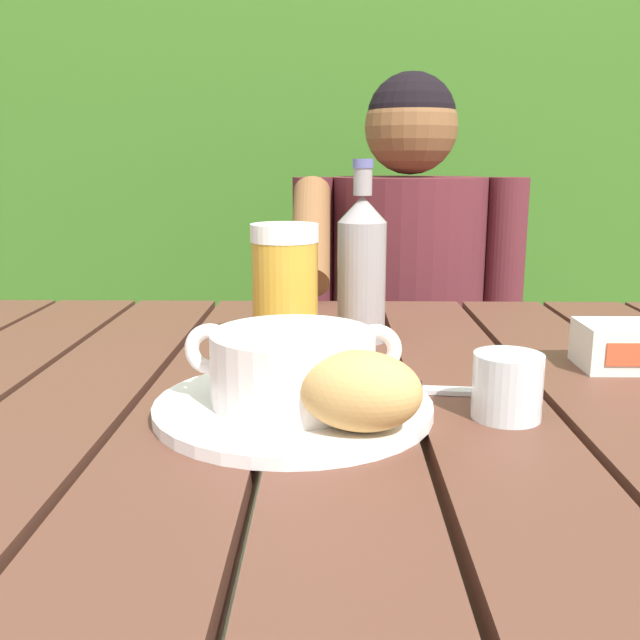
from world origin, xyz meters
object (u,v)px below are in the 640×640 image
at_px(person_eating, 407,311).
at_px(table_knife, 420,389).
at_px(serving_plate, 293,407).
at_px(bread_roll, 360,391).
at_px(beer_glass, 285,288).
at_px(beer_bottle, 362,267).
at_px(chair_near_diner, 397,386).
at_px(butter_tub, 625,346).
at_px(water_glass_small, 507,386).
at_px(soup_bowl, 293,365).

distance_m(person_eating, table_knife, 0.74).
xyz_separation_m(serving_plate, bread_roll, (0.06, -0.07, 0.04)).
bearing_deg(serving_plate, beer_glass, 95.52).
bearing_deg(beer_bottle, bread_roll, -92.44).
xyz_separation_m(chair_near_diner, butter_tub, (0.18, -0.84, 0.32)).
height_order(person_eating, serving_plate, person_eating).
bearing_deg(bread_roll, table_knife, 63.13).
xyz_separation_m(chair_near_diner, person_eating, (-0.00, -0.20, 0.23)).
distance_m(chair_near_diner, water_glass_small, 1.06).
distance_m(serving_plate, soup_bowl, 0.04).
bearing_deg(chair_near_diner, serving_plate, -101.16).
height_order(soup_bowl, beer_glass, beer_glass).
height_order(soup_bowl, water_glass_small, soup_bowl).
bearing_deg(chair_near_diner, beer_glass, -106.05).
distance_m(beer_glass, water_glass_small, 0.34).
xyz_separation_m(serving_plate, beer_glass, (-0.02, 0.24, 0.08)).
height_order(beer_glass, water_glass_small, beer_glass).
bearing_deg(person_eating, table_knife, -95.00).
relative_size(serving_plate, butter_tub, 2.57).
height_order(chair_near_diner, serving_plate, chair_near_diner).
bearing_deg(person_eating, water_glass_small, -89.39).
relative_size(beer_glass, water_glass_small, 2.46).
bearing_deg(beer_glass, butter_tub, -10.44).
height_order(chair_near_diner, soup_bowl, chair_near_diner).
relative_size(person_eating, beer_glass, 7.28).
height_order(chair_near_diner, beer_bottle, beer_bottle).
bearing_deg(serving_plate, chair_near_diner, 78.84).
height_order(bread_roll, beer_bottle, beer_bottle).
distance_m(bread_roll, beer_glass, 0.32).
xyz_separation_m(soup_bowl, water_glass_small, (0.20, -0.01, -0.02)).
relative_size(serving_plate, water_glass_small, 4.09).
relative_size(person_eating, butter_tub, 11.26).
bearing_deg(table_knife, butter_tub, 21.07).
xyz_separation_m(chair_near_diner, soup_bowl, (-0.20, -1.00, 0.35)).
relative_size(serving_plate, beer_glass, 1.66).
height_order(chair_near_diner, table_knife, chair_near_diner).
distance_m(person_eating, water_glass_small, 0.82).
relative_size(person_eating, beer_bottle, 4.89).
relative_size(beer_glass, butter_tub, 1.55).
relative_size(serving_plate, table_knife, 1.77).
relative_size(soup_bowl, bread_roll, 1.66).
xyz_separation_m(serving_plate, beer_bottle, (0.08, 0.28, 0.10)).
height_order(serving_plate, beer_bottle, beer_bottle).
bearing_deg(beer_bottle, beer_glass, -154.30).
bearing_deg(table_knife, water_glass_small, -45.08).
bearing_deg(butter_tub, table_knife, -158.93).
xyz_separation_m(person_eating, beer_bottle, (-0.12, -0.52, 0.17)).
distance_m(chair_near_diner, table_knife, 0.99).
height_order(beer_glass, butter_tub, beer_glass).
relative_size(person_eating, soup_bowl, 5.69).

